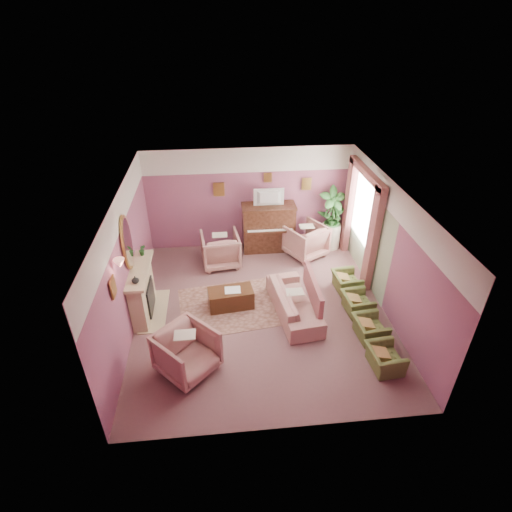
{
  "coord_description": "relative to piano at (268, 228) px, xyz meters",
  "views": [
    {
      "loc": [
        -0.82,
        -6.95,
        5.81
      ],
      "look_at": [
        -0.07,
        0.4,
        1.19
      ],
      "focal_mm": 28.0,
      "sensor_mm": 36.0,
      "label": 1
    }
  ],
  "objects": [
    {
      "name": "olive_chair_d",
      "position": [
        1.61,
        -2.12,
        -0.35
      ],
      "size": [
        0.49,
        0.69,
        0.6
      ],
      "primitive_type": "imported",
      "color": "#566730",
      "rests_on": "floor"
    },
    {
      "name": "coffee_table",
      "position": [
        -1.17,
        -2.48,
        -0.43
      ],
      "size": [
        1.05,
        0.61,
        0.45
      ],
      "primitive_type": "cube",
      "rotation": [
        0.0,
        0.0,
        0.12
      ],
      "color": "#442613",
      "rests_on": "floor"
    },
    {
      "name": "print_back_mid",
      "position": [
        0.0,
        0.28,
        1.35
      ],
      "size": [
        0.22,
        0.03,
        0.26
      ],
      "primitive_type": "cube",
      "color": "#AE853E",
      "rests_on": "wall_back"
    },
    {
      "name": "side_plant_big",
      "position": [
        1.76,
        -0.08,
        0.22
      ],
      "size": [
        0.3,
        0.3,
        0.34
      ],
      "primitive_type": "imported",
      "color": "#275C25",
      "rests_on": "side_table"
    },
    {
      "name": "stripe_panel",
      "position": [
        2.23,
        -1.38,
        0.42
      ],
      "size": [
        0.01,
        3.0,
        2.15
      ],
      "primitive_type": "cube",
      "color": "#A1B690",
      "rests_on": "wall_right"
    },
    {
      "name": "print_back_left",
      "position": [
        -1.3,
        0.28,
        1.07
      ],
      "size": [
        0.3,
        0.03,
        0.38
      ],
      "primitive_type": "cube",
      "color": "#AE853E",
      "rests_on": "wall_back"
    },
    {
      "name": "piano_keys",
      "position": [
        0.0,
        -0.35,
        0.11
      ],
      "size": [
        1.2,
        0.08,
        0.02
      ],
      "primitive_type": "cube",
      "color": "white",
      "rests_on": "piano"
    },
    {
      "name": "print_left_wall",
      "position": [
        -3.21,
        -3.88,
        1.07
      ],
      "size": [
        0.03,
        0.28,
        0.36
      ],
      "primitive_type": "cube",
      "color": "#AE853E",
      "rests_on": "wall_left"
    },
    {
      "name": "sofa_throw",
      "position": [
        0.61,
        -2.83,
        -0.05
      ],
      "size": [
        0.1,
        1.51,
        0.55
      ],
      "primitive_type": "cube",
      "color": "#934F52",
      "rests_on": "sofa"
    },
    {
      "name": "television",
      "position": [
        0.0,
        -0.05,
        0.95
      ],
      "size": [
        0.8,
        0.12,
        0.48
      ],
      "primitive_type": "imported",
      "color": "black",
      "rests_on": "piano"
    },
    {
      "name": "sconce_shade",
      "position": [
        -3.12,
        -3.53,
        1.33
      ],
      "size": [
        0.2,
        0.2,
        0.16
      ],
      "primitive_type": "cone",
      "color": "#F7937F",
      "rests_on": "wall_left"
    },
    {
      "name": "fire_ember",
      "position": [
        -2.95,
        -2.48,
        -0.43
      ],
      "size": [
        0.06,
        0.54,
        0.1
      ],
      "primitive_type": "cube",
      "color": "orange",
      "rests_on": "floor"
    },
    {
      "name": "piano_top",
      "position": [
        0.0,
        0.0,
        0.66
      ],
      "size": [
        1.45,
        0.65,
        0.04
      ],
      "primitive_type": "cube",
      "color": "#442517",
      "rests_on": "piano"
    },
    {
      "name": "floral_armchair_right",
      "position": [
        0.97,
        -0.43,
        -0.16
      ],
      "size": [
        0.95,
        0.95,
        0.99
      ],
      "primitive_type": "imported",
      "color": "tan",
      "rests_on": "floor"
    },
    {
      "name": "mantel_shelf",
      "position": [
        -3.06,
        -2.48,
        0.47
      ],
      "size": [
        0.4,
        1.55,
        0.07
      ],
      "primitive_type": "cube",
      "color": "#CCB88B",
      "rests_on": "fireplace_surround"
    },
    {
      "name": "side_table",
      "position": [
        1.76,
        -0.08,
        -0.3
      ],
      "size": [
        0.52,
        0.52,
        0.7
      ],
      "primitive_type": "cylinder",
      "color": "beige",
      "rests_on": "floor"
    },
    {
      "name": "area_rug",
      "position": [
        -1.07,
        -2.47,
        -0.64
      ],
      "size": [
        2.71,
        2.11,
        0.01
      ],
      "primitive_type": "cube",
      "rotation": [
        0.0,
        0.0,
        0.13
      ],
      "color": "#885D50",
      "rests_on": "floor"
    },
    {
      "name": "pelmet",
      "position": [
        2.12,
        -1.13,
        1.91
      ],
      "size": [
        0.16,
        2.2,
        0.16
      ],
      "primitive_type": "cube",
      "color": "#934F52",
      "rests_on": "wall_right"
    },
    {
      "name": "wall_back",
      "position": [
        -0.5,
        0.32,
        0.75
      ],
      "size": [
        5.5,
        0.02,
        2.8
      ],
      "primitive_type": "cube",
      "color": "#744267",
      "rests_on": "floor"
    },
    {
      "name": "side_plant_small",
      "position": [
        1.88,
        -0.18,
        0.19
      ],
      "size": [
        0.16,
        0.16,
        0.28
      ],
      "primitive_type": "imported",
      "color": "#275C25",
      "rests_on": "side_table"
    },
    {
      "name": "mantel_vase",
      "position": [
        -3.05,
        -2.98,
        0.58
      ],
      "size": [
        0.16,
        0.16,
        0.16
      ],
      "primitive_type": "imported",
      "color": "white",
      "rests_on": "mantel_shelf"
    },
    {
      "name": "mantel_plant",
      "position": [
        -3.05,
        -1.93,
        0.64
      ],
      "size": [
        0.16,
        0.16,
        0.28
      ],
      "primitive_type": "imported",
      "color": "#275C25",
      "rests_on": "mantel_shelf"
    },
    {
      "name": "picture_rail_band",
      "position": [
        -0.5,
        0.31,
        1.82
      ],
      "size": [
        5.5,
        0.01,
        0.65
      ],
      "primitive_type": "cube",
      "color": "white",
      "rests_on": "wall_back"
    },
    {
      "name": "table_paper",
      "position": [
        -1.12,
        -2.48,
        -0.2
      ],
      "size": [
        0.35,
        0.28,
        0.01
      ],
      "primitive_type": "cube",
      "color": "white",
      "rests_on": "coffee_table"
    },
    {
      "name": "olive_chair_a",
      "position": [
        1.61,
        -4.58,
        -0.35
      ],
      "size": [
        0.49,
        0.69,
        0.6
      ],
      "primitive_type": "imported",
      "color": "#566730",
      "rests_on": "floor"
    },
    {
      "name": "floral_armchair_left",
      "position": [
        -1.34,
        -0.67,
        -0.16
      ],
      "size": [
        0.95,
        0.95,
        0.99
      ],
      "primitive_type": "imported",
      "color": "tan",
      "rests_on": "floor"
    },
    {
      "name": "olive_chair_b",
      "position": [
        1.61,
        -3.76,
        -0.35
      ],
      "size": [
        0.49,
        0.69,
        0.6
      ],
      "primitive_type": "imported",
      "color": "#566730",
      "rests_on": "floor"
    },
    {
      "name": "mirror_frame",
      "position": [
        -3.2,
        -2.48,
        1.15
      ],
      "size": [
        0.04,
        0.72,
        1.2
      ],
      "primitive_type": "ellipsoid",
      "color": "#AE853E",
      "rests_on": "wall_left"
    },
    {
      "name": "fireplace_inset",
      "position": [
        -2.99,
        -2.48,
        -0.25
      ],
      "size": [
        0.18,
        0.72,
        0.68
      ],
      "primitive_type": "cube",
      "color": "black",
      "rests_on": "floor"
    },
    {
      "name": "fireplace_surround",
      "position": [
        -3.09,
        -2.48,
        -0.1
      ],
      "size": [
        0.3,
        1.4,
        1.1
      ],
      "primitive_type": "cube",
      "color": "#CCB88B",
      "rests_on": "floor"
    },
    {
      "name": "hearth",
      "position": [
        -2.89,
        -2.48,
        -0.64
      ],
      "size": [
        0.55,
        1.5,
        0.02
      ],
      "primitive_type": "cube",
      "color": "#CCB88B",
      "rests_on": "floor"
    },
    {
      "name": "piano_keyshelf",
      "position": [
        -0.0,
        -0.35,
        0.07
      ],
      "size": [
        1.3,
        0.12,
        0.06
      ],
      "primitive_type": "cube",
      "color": "#442517",
      "rests_on": "piano"
    },
    {
      "name": "mirror_glass",
      "position": [
        -3.17,
        -2.48,
        1.15
      ],
      "size": [
        0.01,
        0.6,
        1.06
      ],
      "primitive_type": "ellipsoid",
      "color": "white",
      "rests_on": "wall_left"
    },
    {
      "name": "print_back_right",
      "position": [
        1.05,
        0.28,
        1.13
      ],
      "size": [
        0.26,
        0.03,
        0.34
      ],
      "primitive_type": "cube",
      "color": "#AE853E",
      "rests_on": "wall_back"
    },
    {
      "name": "wall_front",
      "position": [
        -0.5,
        -5.68,
        0.75
      ],
      "size": [
        5.5,
        0.02,
        2.8
      ],
      "primitive_type": "cube",
      "color": "#744267",
      "rests_on": "floor"
    },
    {
      "name": "wall_right",
      "position": [
        2.25,
        -2.68,
        0.75
      ],
      "size": [
        0.02,
        6.0,
        2.8
      ],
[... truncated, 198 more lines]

